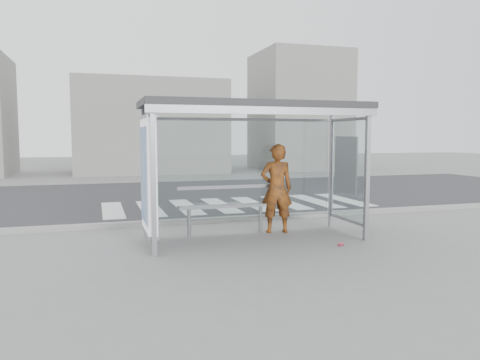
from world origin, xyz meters
name	(u,v)px	position (x,y,z in m)	size (l,w,h in m)	color
ground	(255,239)	(0.00, 0.00, 0.00)	(80.00, 80.00, 0.00)	slate
road	(187,195)	(0.00, 7.00, 0.00)	(30.00, 10.00, 0.01)	#2D2D30
curb	(228,219)	(0.00, 1.95, 0.06)	(30.00, 0.18, 0.12)	gray
crosswalk	(237,205)	(1.00, 4.50, 0.00)	(7.55, 3.00, 0.00)	silver
bus_shelter	(235,136)	(-0.37, 0.06, 1.98)	(4.25, 1.65, 2.62)	gray
building_center	(150,127)	(0.00, 18.00, 2.50)	(8.00, 5.00, 5.00)	gray
building_right	(299,111)	(9.00, 18.00, 3.50)	(5.00, 5.00, 7.00)	gray
person	(276,188)	(0.64, 0.50, 0.91)	(0.67, 0.44, 1.83)	#E94D15
bench	(225,206)	(-0.43, 0.58, 0.58)	(1.92, 0.23, 0.99)	slate
soda_can	(341,244)	(1.31, -0.99, 0.03)	(0.06, 0.06, 0.11)	#E24260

